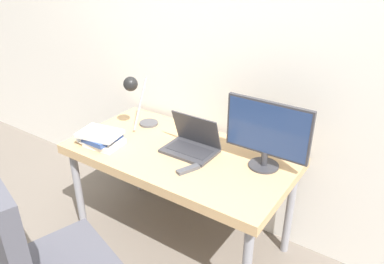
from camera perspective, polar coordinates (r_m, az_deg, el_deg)
The scene contains 9 objects.
wall_back at distance 2.41m, azimuth 3.99°, elevation 13.78°, with size 8.00×0.05×2.60m.
desk at distance 2.32m, azimuth -1.91°, elevation -4.30°, with size 1.39×0.73×0.70m.
laptop at distance 2.28m, azimuth -0.03°, elevation -1.80°, with size 0.32×0.22×0.23m.
monitor at distance 2.08m, azimuth 11.38°, elevation -0.03°, with size 0.49×0.17×0.40m.
desk_lamp at distance 2.47m, azimuth -8.54°, elevation 5.52°, with size 0.13×0.26×0.39m.
office_chair at distance 1.84m, azimuth -22.07°, elevation -18.01°, with size 0.64×0.63×1.10m.
book_stack at distance 2.41m, azimuth -13.50°, elevation -0.90°, with size 0.28×0.23×0.09m.
tv_remote at distance 2.10m, azimuth -0.59°, elevation -5.72°, with size 0.09×0.14×0.02m.
game_controller at distance 2.47m, azimuth -15.92°, elevation -1.25°, with size 0.15×0.09×0.04m.
Camera 1 is at (1.17, -1.24, 1.84)m, focal length 35.00 mm.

